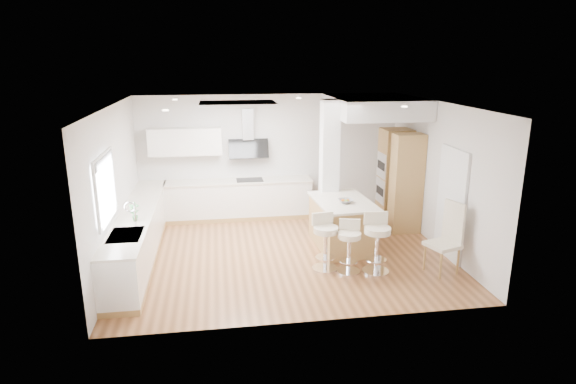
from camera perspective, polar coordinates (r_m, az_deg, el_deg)
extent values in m
plane|color=#955E37|center=(9.26, -0.33, -7.22)|extent=(6.00, 6.00, 0.00)
cube|color=silver|center=(9.26, -0.33, -7.22)|extent=(6.00, 5.00, 0.02)
cube|color=silver|center=(11.22, -2.18, 4.37)|extent=(6.00, 0.04, 2.80)
cube|color=silver|center=(8.90, -19.83, 0.41)|extent=(0.04, 5.00, 2.80)
cube|color=silver|center=(9.69, 17.51, 1.81)|extent=(0.04, 5.00, 2.80)
cube|color=white|center=(9.08, -6.00, 10.38)|extent=(1.40, 0.95, 0.05)
cube|color=white|center=(9.08, -5.99, 10.29)|extent=(1.25, 0.80, 0.03)
cylinder|color=white|center=(10.00, -13.26, 10.60)|extent=(0.10, 0.10, 0.02)
cylinder|color=white|center=(8.02, -14.32, 9.35)|extent=(0.10, 0.10, 0.02)
cylinder|color=white|center=(10.12, 1.26, 11.06)|extent=(0.10, 0.10, 0.02)
cylinder|color=white|center=(10.00, 10.41, 10.76)|extent=(0.10, 0.10, 0.02)
cylinder|color=white|center=(8.60, 13.64, 9.80)|extent=(0.10, 0.10, 0.02)
cube|color=white|center=(7.98, -20.90, 0.46)|extent=(0.03, 1.15, 0.95)
cube|color=white|center=(7.87, -21.18, 4.02)|extent=(0.04, 1.28, 0.06)
cube|color=white|center=(8.11, -20.48, -2.98)|extent=(0.04, 1.28, 0.06)
cube|color=white|center=(7.40, -21.77, -0.76)|extent=(0.04, 0.06, 0.95)
cube|color=white|center=(8.55, -20.01, 1.53)|extent=(0.04, 0.06, 0.95)
cube|color=#93969A|center=(7.88, -21.02, 3.49)|extent=(0.03, 1.18, 0.14)
cube|color=#4C433C|center=(9.27, 18.82, -1.49)|extent=(0.02, 0.90, 2.00)
cube|color=white|center=(9.26, 18.74, -1.49)|extent=(0.05, 1.00, 2.10)
cube|color=tan|center=(9.50, -17.01, -6.99)|extent=(0.60, 4.50, 0.10)
cube|color=white|center=(9.35, -17.22, -4.56)|extent=(0.60, 4.50, 0.76)
cube|color=beige|center=(9.22, -17.42, -2.22)|extent=(0.63, 4.50, 0.04)
cube|color=silver|center=(8.05, -18.70, -4.87)|extent=(0.50, 0.75, 0.02)
cube|color=silver|center=(7.91, -18.89, -5.66)|extent=(0.40, 0.34, 0.10)
cube|color=silver|center=(8.24, -18.47, -4.76)|extent=(0.40, 0.34, 0.10)
cylinder|color=white|center=(8.25, -17.66, -2.88)|extent=(0.02, 0.02, 0.36)
torus|color=white|center=(8.21, -18.24, -1.71)|extent=(0.18, 0.02, 0.18)
imported|color=#428345|center=(8.60, -17.77, -2.26)|extent=(0.17, 0.12, 0.33)
cube|color=tan|center=(11.22, -5.75, -2.83)|extent=(3.30, 0.60, 0.10)
cube|color=white|center=(11.10, -5.81, -0.73)|extent=(3.30, 0.60, 0.76)
cube|color=beige|center=(10.99, -5.86, 1.27)|extent=(3.33, 0.63, 0.04)
cube|color=black|center=(11.00, -4.57, 1.45)|extent=(0.60, 0.40, 0.01)
cube|color=white|center=(10.94, -12.09, 5.87)|extent=(1.60, 0.34, 0.60)
cube|color=silver|center=(10.96, -4.79, 8.03)|extent=(0.25, 0.18, 0.70)
cube|color=black|center=(10.96, -4.69, 5.12)|extent=(0.90, 0.26, 0.44)
cube|color=white|center=(9.91, 4.89, 2.79)|extent=(0.35, 0.35, 2.80)
cube|color=silver|center=(10.43, 10.18, 9.94)|extent=(1.78, 2.20, 0.40)
cube|color=tan|center=(10.98, 12.50, 1.87)|extent=(0.62, 0.62, 2.10)
cube|color=tan|center=(10.35, 13.86, 0.95)|extent=(0.62, 0.40, 2.10)
cube|color=silver|center=(10.81, 11.04, 3.11)|extent=(0.02, 0.55, 0.55)
cube|color=silver|center=(10.95, 10.88, 0.15)|extent=(0.02, 0.55, 0.55)
cube|color=black|center=(10.81, 10.99, 3.11)|extent=(0.01, 0.45, 0.18)
cube|color=black|center=(10.95, 10.83, 0.15)|extent=(0.01, 0.45, 0.18)
cube|color=tan|center=(9.46, 6.42, -3.87)|extent=(1.04, 1.53, 0.91)
cube|color=beige|center=(9.31, 6.51, -1.12)|extent=(1.13, 1.62, 0.04)
imported|color=gray|center=(9.15, 6.83, -1.07)|extent=(0.29, 0.29, 0.07)
sphere|color=#CD6118|center=(9.16, 7.08, -1.04)|extent=(0.08, 0.08, 0.07)
sphere|color=#CD6118|center=(9.16, 6.54, -1.03)|extent=(0.08, 0.08, 0.07)
sphere|color=olive|center=(9.11, 6.92, -1.13)|extent=(0.08, 0.08, 0.07)
cylinder|color=white|center=(8.61, 4.41, -8.98)|extent=(0.52, 0.52, 0.03)
cylinder|color=white|center=(8.48, 4.46, -6.88)|extent=(0.08, 0.08, 0.66)
cylinder|color=white|center=(8.53, 4.44, -7.70)|extent=(0.40, 0.40, 0.02)
cylinder|color=beige|center=(8.34, 4.51, -4.49)|extent=(0.49, 0.49, 0.10)
cube|color=beige|center=(8.43, 4.11, -3.15)|extent=(0.39, 0.11, 0.22)
cylinder|color=white|center=(8.54, 7.14, -9.28)|extent=(0.51, 0.51, 0.03)
cylinder|color=white|center=(8.42, 7.21, -7.34)|extent=(0.08, 0.08, 0.61)
cylinder|color=white|center=(8.46, 7.18, -8.10)|extent=(0.39, 0.39, 0.01)
cylinder|color=beige|center=(8.29, 7.29, -5.12)|extent=(0.48, 0.48, 0.09)
cube|color=beige|center=(8.38, 7.32, -3.86)|extent=(0.36, 0.14, 0.21)
cylinder|color=white|center=(8.61, 10.32, -9.20)|extent=(0.52, 0.52, 0.03)
cylinder|color=white|center=(8.47, 10.44, -7.00)|extent=(0.08, 0.08, 0.70)
cylinder|color=white|center=(8.52, 10.39, -7.86)|extent=(0.40, 0.40, 0.02)
cylinder|color=beige|center=(8.32, 10.57, -4.49)|extent=(0.50, 0.50, 0.11)
cube|color=beige|center=(8.43, 10.38, -3.06)|extent=(0.41, 0.10, 0.24)
cube|color=beige|center=(8.68, 17.84, -6.00)|extent=(0.61, 0.61, 0.06)
cube|color=beige|center=(8.71, 19.04, -3.55)|extent=(0.19, 0.45, 0.78)
cylinder|color=tan|center=(8.53, 17.66, -8.34)|extent=(0.05, 0.05, 0.47)
cylinder|color=tan|center=(8.78, 15.89, -7.48)|extent=(0.05, 0.05, 0.47)
cylinder|color=tan|center=(8.79, 19.49, -7.77)|extent=(0.05, 0.05, 0.47)
cylinder|color=tan|center=(9.04, 17.71, -6.96)|extent=(0.05, 0.05, 0.47)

